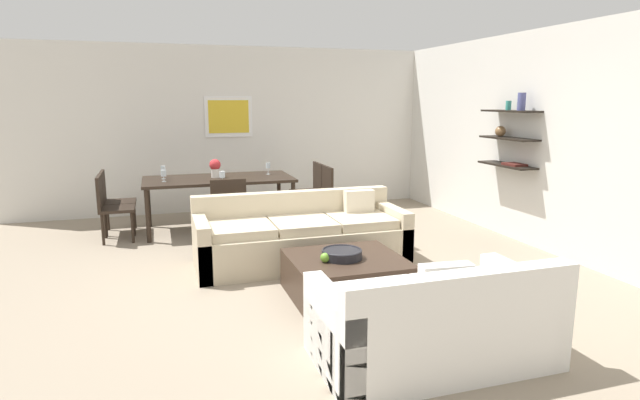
{
  "coord_description": "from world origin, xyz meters",
  "views": [
    {
      "loc": [
        -1.52,
        -5.21,
        1.86
      ],
      "look_at": [
        0.18,
        0.2,
        0.75
      ],
      "focal_mm": 29.18,
      "sensor_mm": 36.0,
      "label": 1
    }
  ],
  "objects_px": {
    "apple_on_coffee_table": "(325,258)",
    "wine_glass_left_near": "(164,174)",
    "dining_chair_left_far": "(112,198)",
    "dining_table": "(219,182)",
    "dining_chair_foot": "(228,207)",
    "coffee_table": "(346,277)",
    "dining_chair_right_far": "(311,187)",
    "wine_glass_right_far": "(268,166)",
    "decorative_bowl": "(342,254)",
    "dining_chair_left_near": "(110,204)",
    "dining_chair_right_near": "(320,192)",
    "wine_glass_foot": "(222,175)",
    "wine_glass_left_far": "(163,170)",
    "loveseat_white": "(434,323)",
    "sofa_beige": "(302,238)",
    "centerpiece_vase": "(215,167)"
  },
  "relations": [
    {
      "from": "dining_table",
      "to": "wine_glass_right_far",
      "type": "relative_size",
      "value": 12.03
    },
    {
      "from": "decorative_bowl",
      "to": "dining_chair_left_near",
      "type": "height_order",
      "value": "dining_chair_left_near"
    },
    {
      "from": "coffee_table",
      "to": "wine_glass_right_far",
      "type": "relative_size",
      "value": 6.11
    },
    {
      "from": "coffee_table",
      "to": "wine_glass_foot",
      "type": "height_order",
      "value": "wine_glass_foot"
    },
    {
      "from": "apple_on_coffee_table",
      "to": "dining_chair_right_near",
      "type": "height_order",
      "value": "dining_chair_right_near"
    },
    {
      "from": "wine_glass_right_far",
      "to": "wine_glass_foot",
      "type": "bearing_deg",
      "value": -142.43
    },
    {
      "from": "dining_table",
      "to": "wine_glass_left_far",
      "type": "xyz_separation_m",
      "value": [
        -0.75,
        0.13,
        0.19
      ]
    },
    {
      "from": "coffee_table",
      "to": "dining_table",
      "type": "height_order",
      "value": "dining_table"
    },
    {
      "from": "loveseat_white",
      "to": "decorative_bowl",
      "type": "relative_size",
      "value": 4.33
    },
    {
      "from": "apple_on_coffee_table",
      "to": "dining_chair_left_far",
      "type": "xyz_separation_m",
      "value": [
        -2.05,
        3.29,
        0.08
      ]
    },
    {
      "from": "decorative_bowl",
      "to": "apple_on_coffee_table",
      "type": "bearing_deg",
      "value": -160.7
    },
    {
      "from": "dining_table",
      "to": "dining_chair_foot",
      "type": "relative_size",
      "value": 2.36
    },
    {
      "from": "coffee_table",
      "to": "decorative_bowl",
      "type": "height_order",
      "value": "decorative_bowl"
    },
    {
      "from": "apple_on_coffee_table",
      "to": "dining_chair_right_far",
      "type": "distance_m",
      "value": 3.4
    },
    {
      "from": "dining_chair_left_near",
      "to": "wine_glass_foot",
      "type": "relative_size",
      "value": 5.71
    },
    {
      "from": "sofa_beige",
      "to": "centerpiece_vase",
      "type": "distance_m",
      "value": 2.15
    },
    {
      "from": "loveseat_white",
      "to": "wine_glass_left_near",
      "type": "bearing_deg",
      "value": 112.3
    },
    {
      "from": "dining_chair_right_far",
      "to": "wine_glass_left_near",
      "type": "relative_size",
      "value": 5.57
    },
    {
      "from": "decorative_bowl",
      "to": "dining_chair_right_far",
      "type": "relative_size",
      "value": 0.44
    },
    {
      "from": "wine_glass_left_near",
      "to": "dining_chair_right_near",
      "type": "bearing_deg",
      "value": -2.69
    },
    {
      "from": "dining_chair_foot",
      "to": "dining_chair_left_far",
      "type": "relative_size",
      "value": 1.0
    },
    {
      "from": "apple_on_coffee_table",
      "to": "dining_chair_left_near",
      "type": "xyz_separation_m",
      "value": [
        -2.05,
        2.83,
        0.08
      ]
    },
    {
      "from": "coffee_table",
      "to": "decorative_bowl",
      "type": "bearing_deg",
      "value": -168.32
    },
    {
      "from": "apple_on_coffee_table",
      "to": "dining_chair_left_near",
      "type": "distance_m",
      "value": 3.5
    },
    {
      "from": "dining_chair_left_far",
      "to": "wine_glass_right_far",
      "type": "relative_size",
      "value": 5.09
    },
    {
      "from": "wine_glass_left_near",
      "to": "dining_chair_foot",
      "type": "bearing_deg",
      "value": -46.57
    },
    {
      "from": "coffee_table",
      "to": "dining_chair_right_far",
      "type": "xyz_separation_m",
      "value": [
        0.61,
        3.22,
        0.31
      ]
    },
    {
      "from": "loveseat_white",
      "to": "wine_glass_left_far",
      "type": "height_order",
      "value": "wine_glass_left_far"
    },
    {
      "from": "sofa_beige",
      "to": "wine_glass_right_far",
      "type": "xyz_separation_m",
      "value": [
        0.04,
        1.99,
        0.58
      ]
    },
    {
      "from": "wine_glass_left_near",
      "to": "wine_glass_foot",
      "type": "xyz_separation_m",
      "value": [
        0.75,
        -0.32,
        -0.0
      ]
    },
    {
      "from": "dining_chair_left_near",
      "to": "wine_glass_right_far",
      "type": "height_order",
      "value": "wine_glass_right_far"
    },
    {
      "from": "dining_chair_foot",
      "to": "wine_glass_right_far",
      "type": "distance_m",
      "value": 1.33
    },
    {
      "from": "dining_chair_left_near",
      "to": "centerpiece_vase",
      "type": "xyz_separation_m",
      "value": [
        1.41,
        0.28,
        0.39
      ]
    },
    {
      "from": "dining_chair_left_far",
      "to": "wine_glass_left_near",
      "type": "height_order",
      "value": "wine_glass_left_near"
    },
    {
      "from": "wine_glass_right_far",
      "to": "dining_chair_right_far",
      "type": "bearing_deg",
      "value": 8.4
    },
    {
      "from": "dining_chair_right_near",
      "to": "dining_table",
      "type": "bearing_deg",
      "value": 171.0
    },
    {
      "from": "apple_on_coffee_table",
      "to": "wine_glass_left_near",
      "type": "height_order",
      "value": "wine_glass_left_near"
    },
    {
      "from": "loveseat_white",
      "to": "dining_chair_left_near",
      "type": "relative_size",
      "value": 1.89
    },
    {
      "from": "dining_chair_foot",
      "to": "dining_chair_right_far",
      "type": "bearing_deg",
      "value": 38.37
    },
    {
      "from": "coffee_table",
      "to": "dining_chair_foot",
      "type": "xyz_separation_m",
      "value": [
        -0.83,
        2.07,
        0.31
      ]
    },
    {
      "from": "dining_chair_right_near",
      "to": "dining_chair_left_far",
      "type": "bearing_deg",
      "value": 171.0
    },
    {
      "from": "decorative_bowl",
      "to": "wine_glass_foot",
      "type": "relative_size",
      "value": 2.49
    },
    {
      "from": "wine_glass_right_far",
      "to": "loveseat_white",
      "type": "bearing_deg",
      "value": -86.89
    },
    {
      "from": "coffee_table",
      "to": "wine_glass_right_far",
      "type": "bearing_deg",
      "value": 91.61
    },
    {
      "from": "dining_chair_right_far",
      "to": "dining_chair_foot",
      "type": "height_order",
      "value": "same"
    },
    {
      "from": "dining_chair_foot",
      "to": "dining_chair_right_near",
      "type": "height_order",
      "value": "same"
    },
    {
      "from": "dining_chair_left_near",
      "to": "apple_on_coffee_table",
      "type": "bearing_deg",
      "value": -54.16
    },
    {
      "from": "coffee_table",
      "to": "centerpiece_vase",
      "type": "distance_m",
      "value": 3.24
    },
    {
      "from": "sofa_beige",
      "to": "wine_glass_left_near",
      "type": "height_order",
      "value": "wine_glass_left_near"
    },
    {
      "from": "loveseat_white",
      "to": "wine_glass_right_far",
      "type": "distance_m",
      "value": 4.54
    }
  ]
}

